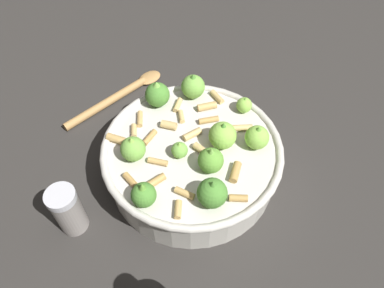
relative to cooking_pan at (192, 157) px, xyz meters
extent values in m
plane|color=#2D2B28|center=(0.00, 0.00, -0.05)|extent=(2.40, 2.40, 0.00)
cylinder|color=beige|center=(0.00, 0.00, -0.01)|extent=(0.28, 0.28, 0.07)
torus|color=beige|center=(0.00, 0.00, 0.02)|extent=(0.29, 0.29, 0.01)
sphere|color=#609E38|center=(0.03, -0.04, 0.04)|extent=(0.04, 0.04, 0.04)
cone|color=#75B247|center=(0.03, -0.04, 0.06)|extent=(0.01, 0.01, 0.02)
sphere|color=#8CC64C|center=(0.05, 0.01, 0.05)|extent=(0.04, 0.04, 0.04)
cone|color=#4C8933|center=(0.05, 0.01, 0.07)|extent=(0.02, 0.02, 0.02)
sphere|color=#8CC64C|center=(0.09, 0.08, 0.04)|extent=(0.03, 0.03, 0.03)
cone|color=#609E38|center=(0.09, 0.08, 0.05)|extent=(0.01, 0.01, 0.01)
sphere|color=#4C8933|center=(0.03, -0.10, 0.05)|extent=(0.04, 0.04, 0.04)
cone|color=#4C8933|center=(0.03, -0.10, 0.07)|extent=(0.02, 0.02, 0.02)
sphere|color=#75B247|center=(-0.09, -0.02, 0.04)|extent=(0.04, 0.04, 0.04)
cone|color=#8CC64C|center=(-0.09, -0.02, 0.06)|extent=(0.02, 0.02, 0.02)
sphere|color=#4C8933|center=(-0.07, -0.10, 0.04)|extent=(0.04, 0.04, 0.04)
cone|color=#609E38|center=(-0.07, -0.10, 0.06)|extent=(0.02, 0.02, 0.02)
sphere|color=#75B247|center=(0.00, 0.12, 0.05)|extent=(0.04, 0.04, 0.04)
cone|color=#4C8933|center=(0.00, 0.12, 0.07)|extent=(0.02, 0.02, 0.02)
sphere|color=#4C8933|center=(-0.06, 0.10, 0.05)|extent=(0.04, 0.04, 0.04)
cone|color=#75B247|center=(-0.06, 0.10, 0.07)|extent=(0.02, 0.02, 0.02)
sphere|color=#8CC64C|center=(0.10, 0.01, 0.04)|extent=(0.04, 0.04, 0.04)
cone|color=#609E38|center=(0.10, 0.01, 0.06)|extent=(0.02, 0.02, 0.01)
sphere|color=#75B247|center=(-0.02, -0.02, 0.04)|extent=(0.03, 0.03, 0.03)
cone|color=#8CC64C|center=(-0.02, -0.02, 0.05)|extent=(0.01, 0.01, 0.01)
cylinder|color=tan|center=(-0.02, -0.11, 0.03)|extent=(0.01, 0.03, 0.01)
cylinder|color=tan|center=(0.03, 0.06, 0.03)|extent=(0.04, 0.02, 0.01)
cylinder|color=tan|center=(-0.10, 0.03, 0.03)|extent=(0.01, 0.03, 0.01)
cylinder|color=tan|center=(0.08, 0.04, 0.03)|extent=(0.03, 0.01, 0.01)
cylinder|color=tan|center=(-0.05, -0.07, 0.03)|extent=(0.03, 0.03, 0.01)
cylinder|color=tan|center=(0.01, -0.01, 0.03)|extent=(0.03, 0.02, 0.01)
cylinder|color=tan|center=(-0.12, 0.01, 0.03)|extent=(0.03, 0.02, 0.01)
cylinder|color=tan|center=(-0.04, 0.04, 0.03)|extent=(0.03, 0.02, 0.01)
cylinder|color=tan|center=(-0.01, -0.09, 0.03)|extent=(0.03, 0.02, 0.01)
cylinder|color=tan|center=(-0.02, 0.06, 0.03)|extent=(0.01, 0.03, 0.01)
cylinder|color=tan|center=(-0.03, 0.09, 0.03)|extent=(0.02, 0.03, 0.01)
cylinder|color=tan|center=(0.07, -0.05, 0.03)|extent=(0.02, 0.04, 0.01)
cylinder|color=tan|center=(0.02, 0.09, 0.03)|extent=(0.04, 0.02, 0.01)
cylinder|color=tan|center=(0.07, -0.09, 0.03)|extent=(0.03, 0.01, 0.01)
cylinder|color=tan|center=(-0.09, 0.06, 0.03)|extent=(0.01, 0.03, 0.01)
cylinder|color=tan|center=(0.00, 0.02, 0.03)|extent=(0.03, 0.03, 0.01)
cylinder|color=tan|center=(-0.05, -0.03, 0.03)|extent=(0.03, 0.02, 0.01)
cylinder|color=tan|center=(0.04, 0.11, 0.03)|extent=(0.03, 0.03, 0.01)
cylinder|color=tan|center=(-0.09, -0.07, 0.03)|extent=(0.03, 0.03, 0.01)
cylinder|color=tan|center=(-0.07, 0.02, 0.03)|extent=(0.02, 0.03, 0.01)
cylinder|color=gray|center=(-0.18, -0.10, 0.00)|extent=(0.04, 0.04, 0.08)
cylinder|color=silver|center=(-0.18, -0.10, 0.04)|extent=(0.04, 0.04, 0.01)
cylinder|color=#B2844C|center=(-0.18, 0.16, -0.04)|extent=(0.15, 0.15, 0.02)
ellipsoid|color=#B2844C|center=(-0.10, 0.24, -0.04)|extent=(0.06, 0.06, 0.01)
camera|label=1|loc=(0.01, -0.36, 0.49)|focal=34.03mm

